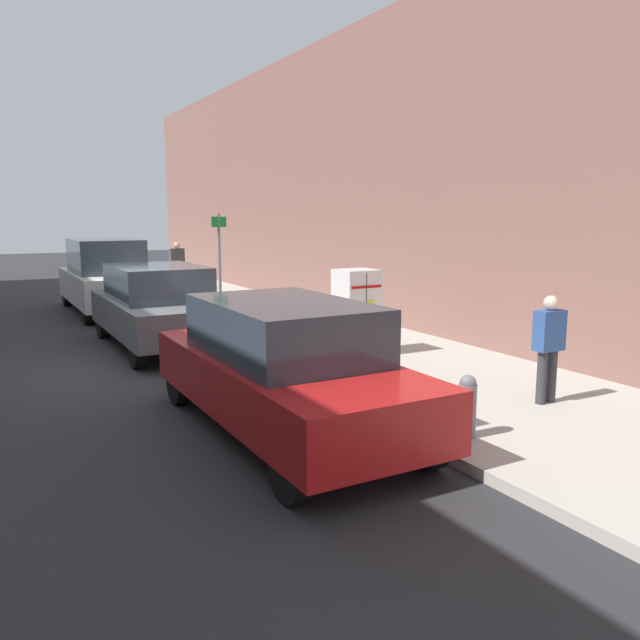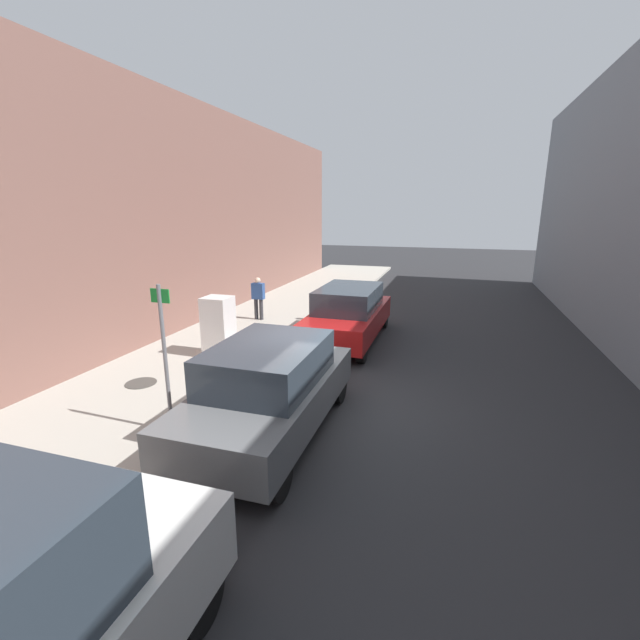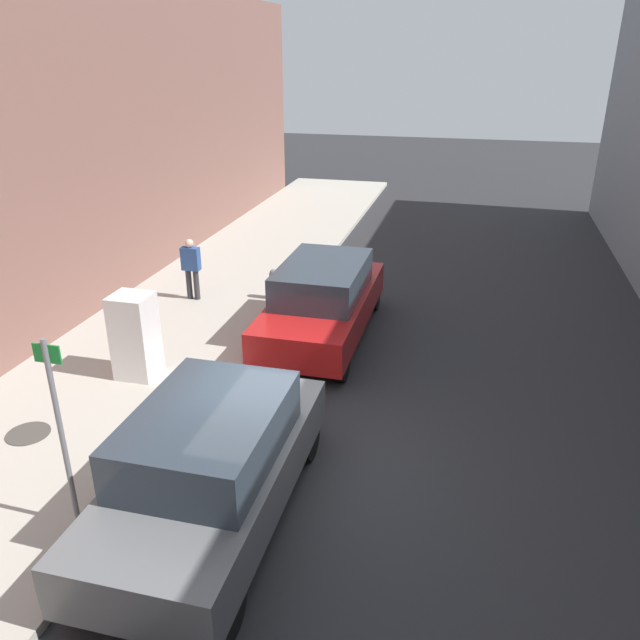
% 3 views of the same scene
% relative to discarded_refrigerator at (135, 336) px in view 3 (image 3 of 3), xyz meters
% --- Properties ---
extents(ground_plane, '(80.00, 80.00, 0.00)m').
position_rel_discarded_refrigerator_xyz_m(ground_plane, '(3.77, -2.00, -0.96)').
color(ground_plane, '#28282B').
extents(sidewalk_slab, '(4.36, 44.00, 0.14)m').
position_rel_discarded_refrigerator_xyz_m(sidewalk_slab, '(-0.38, -2.00, -0.89)').
color(sidewalk_slab, '#B2ADA0').
rests_on(sidewalk_slab, ground).
extents(discarded_refrigerator, '(0.73, 0.69, 1.65)m').
position_rel_discarded_refrigerator_xyz_m(discarded_refrigerator, '(0.00, 0.00, 0.00)').
color(discarded_refrigerator, white).
rests_on(discarded_refrigerator, sidewalk_slab).
extents(manhole_cover, '(0.70, 0.70, 0.02)m').
position_rel_discarded_refrigerator_xyz_m(manhole_cover, '(-0.76, -2.28, -0.82)').
color(manhole_cover, '#47443F').
rests_on(manhole_cover, sidewalk_slab).
extents(street_sign_post, '(0.36, 0.07, 2.71)m').
position_rel_discarded_refrigerator_xyz_m(street_sign_post, '(1.28, -3.92, 0.69)').
color(street_sign_post, slate).
rests_on(street_sign_post, sidewalk_slab).
extents(fire_hydrant, '(0.22, 0.22, 0.77)m').
position_rel_discarded_refrigerator_xyz_m(fire_hydrant, '(1.27, 4.47, -0.43)').
color(fire_hydrant, slate).
rests_on(fire_hydrant, sidewalk_slab).
extents(pedestrian_walking_far, '(0.45, 0.22, 1.55)m').
position_rel_discarded_refrigerator_xyz_m(pedestrian_walking_far, '(-0.69, 3.96, 0.05)').
color(pedestrian_walking_far, '#333338').
rests_on(pedestrian_walking_far, sidewalk_slab).
extents(parked_suv_gray, '(1.98, 4.55, 1.75)m').
position_rel_discarded_refrigerator_xyz_m(parked_suv_gray, '(2.93, -3.24, -0.06)').
color(parked_suv_gray, slate).
rests_on(parked_suv_gray, ground).
extents(parked_suv_red, '(1.93, 4.88, 1.72)m').
position_rel_discarded_refrigerator_xyz_m(parked_suv_red, '(2.93, 2.86, -0.09)').
color(parked_suv_red, red).
rests_on(parked_suv_red, ground).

